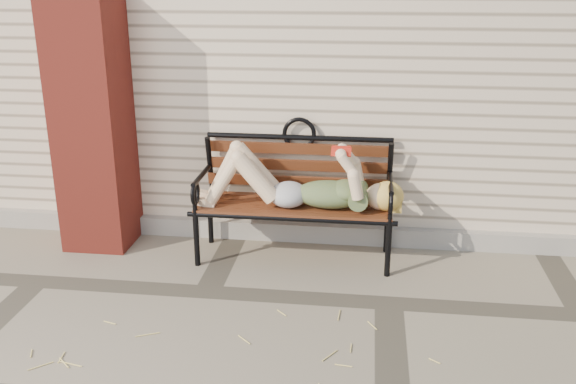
# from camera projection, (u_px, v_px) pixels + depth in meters

# --- Properties ---
(ground) EXTENTS (80.00, 80.00, 0.00)m
(ground) POSITION_uv_depth(u_px,v_px,m) (389.00, 303.00, 4.30)
(ground) COLOR gray
(ground) RESTS_ON ground
(house_wall) EXTENTS (8.00, 4.00, 3.00)m
(house_wall) POSITION_uv_depth(u_px,v_px,m) (390.00, 32.00, 6.62)
(house_wall) COLOR beige
(house_wall) RESTS_ON ground
(foundation_strip) EXTENTS (8.00, 0.10, 0.15)m
(foundation_strip) POSITION_uv_depth(u_px,v_px,m) (387.00, 236.00, 5.19)
(foundation_strip) COLOR gray
(foundation_strip) RESTS_ON ground
(brick_pillar) EXTENTS (0.50, 0.50, 2.00)m
(brick_pillar) POSITION_uv_depth(u_px,v_px,m) (93.00, 122.00, 4.95)
(brick_pillar) COLOR maroon
(brick_pillar) RESTS_ON ground
(garden_bench) EXTENTS (1.61, 0.64, 1.04)m
(garden_bench) POSITION_uv_depth(u_px,v_px,m) (296.00, 183.00, 4.87)
(garden_bench) COLOR black
(garden_bench) RESTS_ON ground
(reading_woman) EXTENTS (1.52, 0.34, 0.48)m
(reading_woman) POSITION_uv_depth(u_px,v_px,m) (296.00, 184.00, 4.74)
(reading_woman) COLOR #0B3B4E
(reading_woman) RESTS_ON ground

